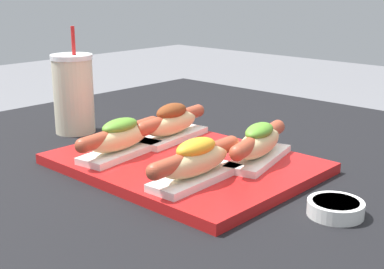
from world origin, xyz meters
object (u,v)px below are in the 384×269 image
hot_dog_1 (196,161)px  hot_dog_3 (259,143)px  sauce_bowl (336,207)px  drink_cup (74,94)px  hot_dog_2 (172,123)px  serving_tray (184,163)px  hot_dog_0 (120,138)px

hot_dog_1 → hot_dog_3: 0.15m
hot_dog_1 → sauce_bowl: 0.22m
drink_cup → hot_dog_2: bearing=14.0°
sauce_bowl → serving_tray: bearing=-179.9°
hot_dog_3 → hot_dog_0: bearing=-145.2°
sauce_bowl → drink_cup: drink_cup is taller
hot_dog_0 → hot_dog_1: size_ratio=0.99×
hot_dog_0 → hot_dog_3: (0.20, 0.14, 0.00)m
serving_tray → hot_dog_1: 0.12m
drink_cup → hot_dog_3: bearing=8.4°
serving_tray → sauce_bowl: (0.30, 0.00, 0.00)m
hot_dog_3 → drink_cup: (-0.45, -0.07, 0.03)m
hot_dog_3 → drink_cup: drink_cup is taller
sauce_bowl → drink_cup: bearing=179.2°
hot_dog_3 → hot_dog_1: bearing=-95.6°
hot_dog_1 → hot_dog_2: hot_dog_2 is taller
serving_tray → sauce_bowl: sauce_bowl is taller
hot_dog_0 → drink_cup: size_ratio=0.90×
sauce_bowl → drink_cup: 0.64m
hot_dog_3 → sauce_bowl: hot_dog_3 is taller
serving_tray → sauce_bowl: size_ratio=5.40×
drink_cup → sauce_bowl: bearing=-0.8°
serving_tray → hot_dog_0: bearing=-146.0°
hot_dog_0 → sauce_bowl: (0.39, 0.07, -0.04)m
hot_dog_0 → hot_dog_1: (0.19, -0.00, 0.00)m
drink_cup → serving_tray: bearing=-1.6°
hot_dog_3 → hot_dog_2: bearing=-178.4°
hot_dog_0 → drink_cup: bearing=163.2°
hot_dog_1 → sauce_bowl: hot_dog_1 is taller
hot_dog_1 → serving_tray: bearing=142.9°
hot_dog_2 → drink_cup: size_ratio=0.90×
hot_dog_2 → drink_cup: 0.25m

